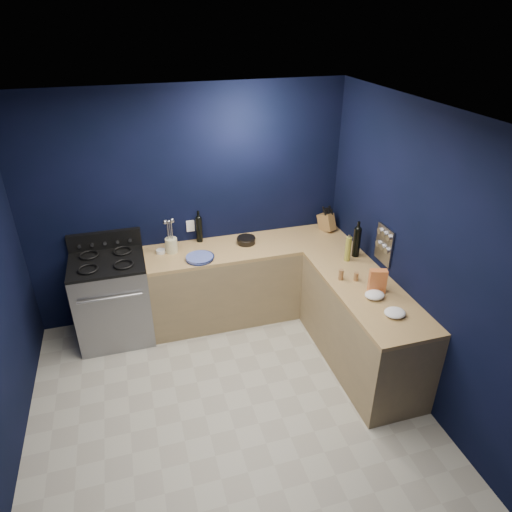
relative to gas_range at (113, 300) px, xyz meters
name	(u,v)px	position (x,y,z in m)	size (l,w,h in m)	color
floor	(229,411)	(0.93, -1.42, -0.47)	(3.50, 3.50, 0.02)	#ADA998
ceiling	(217,119)	(0.93, -1.42, 2.15)	(3.50, 3.50, 0.02)	silver
wall_back	(189,207)	(0.93, 0.34, 0.84)	(3.50, 0.02, 2.60)	black
wall_right	(421,260)	(2.69, -1.42, 0.84)	(0.02, 3.50, 2.60)	black
wall_front	(310,496)	(0.93, -3.18, 0.84)	(3.50, 0.02, 2.60)	black
cab_back	(250,281)	(1.53, 0.02, -0.03)	(2.30, 0.63, 0.86)	#8D754E
top_back	(249,247)	(1.53, 0.02, 0.42)	(2.30, 0.63, 0.04)	olive
cab_right	(361,327)	(2.37, -1.13, -0.03)	(0.63, 1.67, 0.86)	#8D754E
top_right	(366,289)	(2.37, -1.13, 0.42)	(0.63, 1.67, 0.04)	olive
gas_range	(113,300)	(0.00, 0.00, 0.00)	(0.76, 0.66, 0.92)	gray
oven_door	(114,318)	(0.00, -0.32, -0.01)	(0.59, 0.02, 0.42)	black
cooktop	(106,262)	(0.00, 0.00, 0.48)	(0.76, 0.66, 0.03)	black
backguard	(105,240)	(0.00, 0.30, 0.58)	(0.76, 0.06, 0.20)	black
spice_panel	(384,245)	(2.67, -0.87, 0.72)	(0.02, 0.28, 0.38)	gray
wall_outlet	(190,226)	(0.93, 0.32, 0.62)	(0.09, 0.02, 0.13)	white
plate_stack	(200,258)	(0.94, -0.15, 0.46)	(0.29, 0.29, 0.04)	#4C55B0
ramekin	(161,251)	(0.56, 0.11, 0.46)	(0.10, 0.10, 0.04)	white
utensil_crock	(171,245)	(0.68, 0.10, 0.52)	(0.13, 0.13, 0.16)	beige
wine_bottle_back	(199,230)	(1.02, 0.27, 0.59)	(0.07, 0.07, 0.29)	black
lemon_basket	(246,240)	(1.51, 0.07, 0.48)	(0.20, 0.20, 0.08)	black
knife_block	(326,222)	(2.51, 0.14, 0.54)	(0.11, 0.18, 0.20)	brown
wine_bottle_right	(357,242)	(2.55, -0.54, 0.60)	(0.08, 0.08, 0.32)	black
oil_bottle	(348,249)	(2.42, -0.60, 0.57)	(0.06, 0.06, 0.27)	olive
spice_jar_near	(341,275)	(2.19, -0.93, 0.49)	(0.05, 0.05, 0.11)	olive
spice_jar_far	(356,276)	(2.32, -0.99, 0.48)	(0.05, 0.05, 0.09)	olive
crouton_bag	(378,281)	(2.42, -1.22, 0.56)	(0.16, 0.07, 0.23)	red
towel_front	(375,295)	(2.35, -1.31, 0.47)	(0.18, 0.16, 0.06)	white
towel_end	(395,313)	(2.38, -1.60, 0.47)	(0.19, 0.17, 0.06)	white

